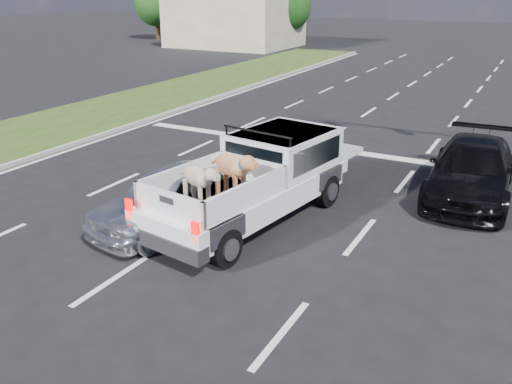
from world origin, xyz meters
TOP-DOWN VIEW (x-y plane):
  - ground at (0.00, 0.00)m, footprint 160.00×160.00m
  - road_markings at (0.00, 6.56)m, footprint 17.75×60.00m
  - grass_median_left at (-11.50, 6.00)m, footprint 5.00×60.00m
  - curb_left at (-9.05, 6.00)m, footprint 0.15×60.00m
  - building_left at (-20.00, 36.00)m, footprint 10.00×8.00m
  - tree_far_a at (-30.00, 38.00)m, footprint 4.20×4.20m
  - tree_far_b at (-24.00, 38.00)m, footprint 4.20×4.20m
  - tree_far_c at (-16.00, 38.00)m, footprint 4.20×4.20m
  - pickup_truck at (-0.73, 3.83)m, footprint 2.87×5.86m
  - silver_sedan at (-2.20, 2.58)m, footprint 2.48×4.36m
  - black_coupe at (3.46, 7.70)m, footprint 2.19×4.97m

SIDE VIEW (x-z plane):
  - ground at x=0.00m, z-range 0.00..0.00m
  - road_markings at x=0.00m, z-range 0.00..0.01m
  - grass_median_left at x=-11.50m, z-range 0.00..0.10m
  - curb_left at x=-9.05m, z-range 0.00..0.14m
  - silver_sedan at x=-2.20m, z-range 0.00..1.40m
  - black_coupe at x=3.46m, z-range 0.00..1.42m
  - pickup_truck at x=-0.73m, z-range -0.07..2.03m
  - building_left at x=-20.00m, z-range 0.00..4.40m
  - tree_far_a at x=-30.00m, z-range 0.59..5.99m
  - tree_far_b at x=-24.00m, z-range 0.59..5.99m
  - tree_far_c at x=-16.00m, z-range 0.59..5.99m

